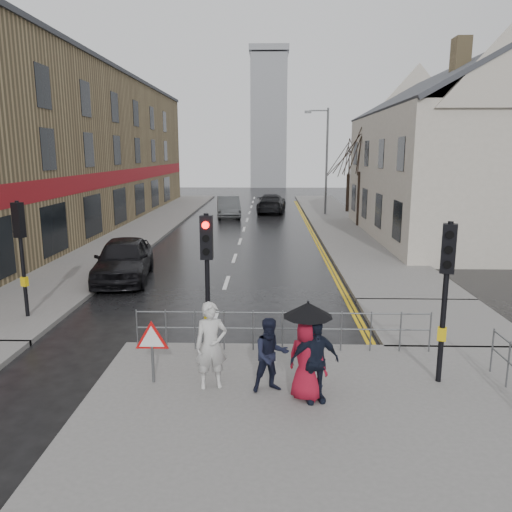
# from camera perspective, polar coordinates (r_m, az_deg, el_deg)

# --- Properties ---
(ground) EXTENTS (120.00, 120.00, 0.00)m
(ground) POSITION_cam_1_polar(r_m,az_deg,el_deg) (12.01, -6.47, -12.24)
(ground) COLOR black
(ground) RESTS_ON ground
(near_pavement) EXTENTS (10.00, 9.00, 0.14)m
(near_pavement) POSITION_cam_1_polar(r_m,az_deg,el_deg) (8.90, 11.00, -21.13)
(near_pavement) COLOR #605E5B
(near_pavement) RESTS_ON ground
(left_pavement) EXTENTS (4.00, 44.00, 0.14)m
(left_pavement) POSITION_cam_1_polar(r_m,az_deg,el_deg) (35.15, -11.88, 3.66)
(left_pavement) COLOR #605E5B
(left_pavement) RESTS_ON ground
(right_pavement) EXTENTS (4.00, 40.00, 0.14)m
(right_pavement) POSITION_cam_1_polar(r_m,az_deg,el_deg) (36.51, 9.20, 4.06)
(right_pavement) COLOR #605E5B
(right_pavement) RESTS_ON ground
(pavement_bridge_right) EXTENTS (4.00, 4.20, 0.14)m
(pavement_bridge_right) POSITION_cam_1_polar(r_m,az_deg,el_deg) (15.47, 20.01, -7.06)
(pavement_bridge_right) COLOR #605E5B
(pavement_bridge_right) RESTS_ON ground
(building_left_terrace) EXTENTS (8.00, 42.00, 10.00)m
(building_left_terrace) POSITION_cam_1_polar(r_m,az_deg,el_deg) (35.57, -21.43, 11.18)
(building_left_terrace) COLOR #907B53
(building_left_terrace) RESTS_ON ground
(building_right_cream) EXTENTS (9.00, 16.40, 10.10)m
(building_right_cream) POSITION_cam_1_polar(r_m,az_deg,el_deg) (30.68, 21.70, 10.78)
(building_right_cream) COLOR beige
(building_right_cream) RESTS_ON ground
(church_tower) EXTENTS (5.00, 5.00, 18.00)m
(church_tower) POSITION_cam_1_polar(r_m,az_deg,el_deg) (72.98, 1.45, 15.01)
(church_tower) COLOR gray
(church_tower) RESTS_ON ground
(traffic_signal_near_left) EXTENTS (0.28, 0.27, 3.40)m
(traffic_signal_near_left) POSITION_cam_1_polar(r_m,az_deg,el_deg) (11.41, -5.62, -0.51)
(traffic_signal_near_left) COLOR black
(traffic_signal_near_left) RESTS_ON near_pavement
(traffic_signal_near_right) EXTENTS (0.34, 0.33, 3.40)m
(traffic_signal_near_right) POSITION_cam_1_polar(r_m,az_deg,el_deg) (10.77, 20.95, -1.99)
(traffic_signal_near_right) COLOR black
(traffic_signal_near_right) RESTS_ON near_pavement
(traffic_signal_far_left) EXTENTS (0.34, 0.33, 3.40)m
(traffic_signal_far_left) POSITION_cam_1_polar(r_m,az_deg,el_deg) (15.77, -25.33, 1.82)
(traffic_signal_far_left) COLOR black
(traffic_signal_far_left) RESTS_ON left_pavement
(guard_railing_front) EXTENTS (7.14, 0.04, 1.00)m
(guard_railing_front) POSITION_cam_1_polar(r_m,az_deg,el_deg) (12.15, 3.05, -7.54)
(guard_railing_front) COLOR #595B5E
(guard_railing_front) RESTS_ON near_pavement
(warning_sign) EXTENTS (0.80, 0.07, 1.35)m
(warning_sign) POSITION_cam_1_polar(r_m,az_deg,el_deg) (10.66, -11.82, -9.56)
(warning_sign) COLOR #595B5E
(warning_sign) RESTS_ON near_pavement
(street_lamp) EXTENTS (1.83, 0.25, 8.00)m
(street_lamp) POSITION_cam_1_polar(r_m,az_deg,el_deg) (39.09, 7.83, 11.42)
(street_lamp) COLOR #595B5E
(street_lamp) RESTS_ON right_pavement
(tree_near) EXTENTS (2.40, 2.40, 6.58)m
(tree_near) POSITION_cam_1_polar(r_m,az_deg,el_deg) (33.39, 11.92, 11.97)
(tree_near) COLOR black
(tree_near) RESTS_ON right_pavement
(tree_far) EXTENTS (2.40, 2.40, 5.64)m
(tree_far) POSITION_cam_1_polar(r_m,az_deg,el_deg) (41.36, 10.58, 10.95)
(tree_far) COLOR black
(tree_far) RESTS_ON right_pavement
(pedestrian_a) EXTENTS (0.74, 0.57, 1.80)m
(pedestrian_a) POSITION_cam_1_polar(r_m,az_deg,el_deg) (10.30, -5.15, -10.15)
(pedestrian_a) COLOR #BAB9B5
(pedestrian_a) RESTS_ON near_pavement
(pedestrian_b) EXTENTS (0.88, 0.77, 1.53)m
(pedestrian_b) POSITION_cam_1_polar(r_m,az_deg,el_deg) (10.16, 1.71, -11.25)
(pedestrian_b) COLOR black
(pedestrian_b) RESTS_ON near_pavement
(pedestrian_with_umbrella) EXTENTS (0.96, 0.96, 1.96)m
(pedestrian_with_umbrella) POSITION_cam_1_polar(r_m,az_deg,el_deg) (9.77, 5.87, -10.18)
(pedestrian_with_umbrella) COLOR maroon
(pedestrian_with_umbrella) RESTS_ON near_pavement
(pedestrian_d) EXTENTS (1.03, 0.61, 1.65)m
(pedestrian_d) POSITION_cam_1_polar(r_m,az_deg,el_deg) (9.80, 6.71, -11.83)
(pedestrian_d) COLOR black
(pedestrian_d) RESTS_ON near_pavement
(car_parked) EXTENTS (2.57, 5.08, 1.66)m
(car_parked) POSITION_cam_1_polar(r_m,az_deg,el_deg) (19.91, -14.90, -0.35)
(car_parked) COLOR black
(car_parked) RESTS_ON ground
(car_mid) EXTENTS (2.24, 4.94, 1.57)m
(car_mid) POSITION_cam_1_polar(r_m,az_deg,el_deg) (38.38, -3.16, 5.64)
(car_mid) COLOR #3E4042
(car_mid) RESTS_ON ground
(car_far) EXTENTS (2.56, 5.50, 1.55)m
(car_far) POSITION_cam_1_polar(r_m,az_deg,el_deg) (41.16, 1.79, 6.05)
(car_far) COLOR black
(car_far) RESTS_ON ground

